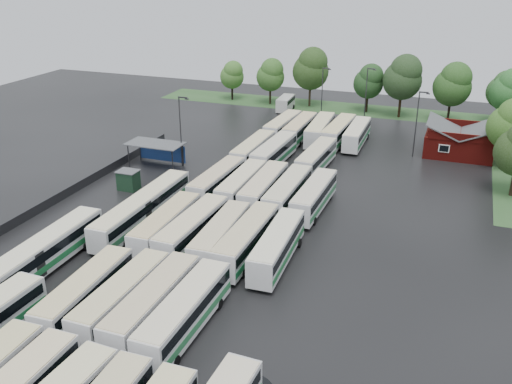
% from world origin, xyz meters
% --- Properties ---
extents(ground, '(160.00, 160.00, 0.00)m').
position_xyz_m(ground, '(0.00, 0.00, 0.00)').
color(ground, black).
rests_on(ground, ground).
extents(brick_building, '(10.07, 8.60, 5.39)m').
position_xyz_m(brick_building, '(24.00, 42.77, 1.87)').
color(brick_building, '#620E0A').
rests_on(brick_building, ground).
extents(wash_shed, '(8.20, 4.20, 3.58)m').
position_xyz_m(wash_shed, '(-17.20, 22.02, 2.99)').
color(wash_shed, '#2D2D30').
rests_on(wash_shed, ground).
extents(utility_hut, '(2.70, 2.20, 2.62)m').
position_xyz_m(utility_hut, '(-16.20, 12.60, 1.32)').
color(utility_hut, black).
rests_on(utility_hut, ground).
extents(grass_strip_north, '(80.00, 10.00, 0.01)m').
position_xyz_m(grass_strip_north, '(2.00, 64.80, 0.01)').
color(grass_strip_north, '#2D5326').
rests_on(grass_strip_north, ground).
extents(west_fence, '(0.10, 50.00, 1.20)m').
position_xyz_m(west_fence, '(-22.20, 8.00, 0.60)').
color(west_fence, '#2D2D30').
rests_on(west_fence, ground).
extents(bus_r1c0, '(3.05, 12.18, 3.37)m').
position_xyz_m(bus_r1c0, '(-4.48, -12.74, 1.85)').
color(bus_r1c0, silver).
rests_on(bus_r1c0, ground).
extents(bus_r1c1, '(2.72, 12.26, 3.40)m').
position_xyz_m(bus_r1c1, '(-1.06, -12.27, 1.87)').
color(bus_r1c1, silver).
rests_on(bus_r1c1, ground).
extents(bus_r1c2, '(2.77, 12.68, 3.53)m').
position_xyz_m(bus_r1c2, '(1.94, -12.29, 1.94)').
color(bus_r1c2, silver).
rests_on(bus_r1c2, ground).
extents(bus_r1c3, '(2.72, 12.71, 3.54)m').
position_xyz_m(bus_r1c3, '(5.01, -12.52, 1.95)').
color(bus_r1c3, silver).
rests_on(bus_r1c3, ground).
extents(bus_r2c0, '(2.85, 12.36, 3.43)m').
position_xyz_m(bus_r2c0, '(-4.32, 1.33, 1.88)').
color(bus_r2c0, silver).
rests_on(bus_r2c0, ground).
extents(bus_r2c1, '(2.99, 12.65, 3.50)m').
position_xyz_m(bus_r2c1, '(-1.25, 1.43, 1.93)').
color(bus_r2c1, silver).
rests_on(bus_r2c1, ground).
extents(bus_r2c2, '(3.11, 12.21, 3.37)m').
position_xyz_m(bus_r2c2, '(2.14, 1.15, 1.85)').
color(bus_r2c2, silver).
rests_on(bus_r2c2, ground).
extents(bus_r2c3, '(2.72, 12.71, 3.54)m').
position_xyz_m(bus_r2c3, '(5.04, 1.20, 1.95)').
color(bus_r2c3, silver).
rests_on(bus_r2c3, ground).
extents(bus_r2c4, '(3.16, 12.46, 3.44)m').
position_xyz_m(bus_r2c4, '(8.39, 1.00, 1.89)').
color(bus_r2c4, silver).
rests_on(bus_r2c4, ground).
extents(bus_r3c0, '(2.94, 12.30, 3.41)m').
position_xyz_m(bus_r3c0, '(-4.44, 15.02, 1.87)').
color(bus_r3c0, silver).
rests_on(bus_r3c0, ground).
extents(bus_r3c1, '(2.70, 12.14, 3.37)m').
position_xyz_m(bus_r3c1, '(-1.03, 14.98, 1.85)').
color(bus_r3c1, silver).
rests_on(bus_r3c1, ground).
extents(bus_r3c2, '(2.96, 12.59, 3.49)m').
position_xyz_m(bus_r3c2, '(1.99, 14.76, 1.92)').
color(bus_r3c2, silver).
rests_on(bus_r3c2, ground).
extents(bus_r3c3, '(2.67, 12.48, 3.47)m').
position_xyz_m(bus_r3c3, '(5.18, 14.60, 1.91)').
color(bus_r3c3, silver).
rests_on(bus_r3c3, ground).
extents(bus_r3c4, '(2.77, 12.21, 3.39)m').
position_xyz_m(bus_r3c4, '(8.47, 14.68, 1.86)').
color(bus_r3c4, silver).
rests_on(bus_r3c4, ground).
extents(bus_r4c0, '(2.73, 12.31, 3.42)m').
position_xyz_m(bus_r4c0, '(-4.50, 28.28, 1.88)').
color(bus_r4c0, silver).
rests_on(bus_r4c0, ground).
extents(bus_r4c1, '(3.11, 12.74, 3.52)m').
position_xyz_m(bus_r4c1, '(-1.24, 28.25, 1.94)').
color(bus_r4c1, silver).
rests_on(bus_r4c1, ground).
extents(bus_r4c3, '(3.09, 12.25, 3.38)m').
position_xyz_m(bus_r4c3, '(5.16, 28.17, 1.86)').
color(bus_r4c3, silver).
rests_on(bus_r4c3, ground).
extents(bus_r5c0, '(3.11, 12.23, 3.38)m').
position_xyz_m(bus_r5c0, '(-4.35, 41.97, 1.86)').
color(bus_r5c0, silver).
rests_on(bus_r5c0, ground).
extents(bus_r5c1, '(2.68, 12.18, 3.38)m').
position_xyz_m(bus_r5c1, '(-1.25, 41.66, 1.86)').
color(bus_r5c1, silver).
rests_on(bus_r5c1, ground).
extents(bus_r5c2, '(3.32, 12.79, 3.53)m').
position_xyz_m(bus_r5c2, '(2.13, 41.79, 1.94)').
color(bus_r5c2, silver).
rests_on(bus_r5c2, ground).
extents(bus_r5c3, '(3.14, 12.72, 3.52)m').
position_xyz_m(bus_r5c3, '(5.26, 42.06, 1.93)').
color(bus_r5c3, silver).
rests_on(bus_r5c3, ground).
extents(bus_r5c4, '(2.77, 12.13, 3.36)m').
position_xyz_m(bus_r5c4, '(8.27, 41.89, 1.85)').
color(bus_r5c4, silver).
rests_on(bus_r5c4, ground).
extents(artic_bus_west_b, '(2.64, 18.34, 3.40)m').
position_xyz_m(artic_bus_west_b, '(-9.00, 4.36, 1.89)').
color(artic_bus_west_b, silver).
rests_on(artic_bus_west_b, ground).
extents(artic_bus_west_c, '(2.99, 18.59, 3.44)m').
position_xyz_m(artic_bus_west_c, '(-12.49, -9.48, 1.91)').
color(artic_bus_west_c, silver).
rests_on(artic_bus_west_c, ground).
extents(minibus, '(2.67, 6.41, 2.75)m').
position_xyz_m(minibus, '(-9.36, 59.07, 1.53)').
color(minibus, silver).
rests_on(minibus, ground).
extents(tree_north_0, '(5.04, 5.04, 8.34)m').
position_xyz_m(tree_north_0, '(-22.69, 63.81, 5.36)').
color(tree_north_0, black).
rests_on(tree_north_0, ground).
extents(tree_north_1, '(5.74, 5.74, 9.50)m').
position_xyz_m(tree_north_1, '(-13.86, 63.08, 6.11)').
color(tree_north_1, black).
rests_on(tree_north_1, ground).
extents(tree_north_2, '(7.25, 7.25, 12.01)m').
position_xyz_m(tree_north_2, '(-5.68, 64.12, 7.73)').
color(tree_north_2, '#37281B').
rests_on(tree_north_2, ground).
extents(tree_north_3, '(5.78, 5.78, 9.58)m').
position_xyz_m(tree_north_3, '(6.11, 63.51, 6.16)').
color(tree_north_3, black).
rests_on(tree_north_3, ground).
extents(tree_north_4, '(7.25, 7.25, 12.01)m').
position_xyz_m(tree_north_4, '(12.65, 61.81, 7.73)').
color(tree_north_4, black).
rests_on(tree_north_4, ground).
extents(tree_north_5, '(6.82, 6.82, 11.30)m').
position_xyz_m(tree_north_5, '(21.61, 60.81, 7.27)').
color(tree_north_5, black).
rests_on(tree_north_5, ground).
extents(tree_north_6, '(5.92, 5.92, 9.80)m').
position_xyz_m(tree_north_6, '(30.32, 63.96, 6.30)').
color(tree_north_6, black).
rests_on(tree_north_6, ground).
extents(tree_east_1, '(6.34, 6.34, 10.50)m').
position_xyz_m(tree_east_1, '(30.57, 38.45, 6.75)').
color(tree_east_1, '#342517').
rests_on(tree_east_1, ground).
extents(tree_east_4, '(6.64, 6.64, 11.00)m').
position_xyz_m(tree_east_4, '(31.18, 60.00, 7.08)').
color(tree_east_4, black).
rests_on(tree_east_4, ground).
extents(lamp_post_ne, '(1.56, 0.30, 10.15)m').
position_xyz_m(lamp_post_ne, '(17.69, 39.32, 5.89)').
color(lamp_post_ne, '#2D2D30').
rests_on(lamp_post_ne, ground).
extents(lamp_post_nw, '(1.60, 0.31, 10.38)m').
position_xyz_m(lamp_post_nw, '(-13.62, 23.15, 6.02)').
color(lamp_post_nw, '#2D2D30').
rests_on(lamp_post_nw, ground).
extents(lamp_post_back_w, '(1.53, 0.30, 9.94)m').
position_xyz_m(lamp_post_back_w, '(-0.62, 53.84, 5.77)').
color(lamp_post_back_w, '#2D2D30').
rests_on(lamp_post_back_w, ground).
extents(lamp_post_back_e, '(1.59, 0.31, 10.31)m').
position_xyz_m(lamp_post_back_e, '(7.32, 54.33, 5.99)').
color(lamp_post_back_e, '#2D2D30').
rests_on(lamp_post_back_e, ground).
extents(puddle_0, '(3.78, 3.78, 0.01)m').
position_xyz_m(puddle_0, '(-0.83, -17.67, 0.00)').
color(puddle_0, black).
rests_on(puddle_0, ground).
extents(puddle_2, '(6.32, 6.32, 0.01)m').
position_xyz_m(puddle_2, '(-6.39, 2.21, 0.00)').
color(puddle_2, black).
rests_on(puddle_2, ground).
extents(puddle_3, '(4.81, 4.81, 0.01)m').
position_xyz_m(puddle_3, '(3.60, 0.35, 0.00)').
color(puddle_3, black).
rests_on(puddle_3, ground).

